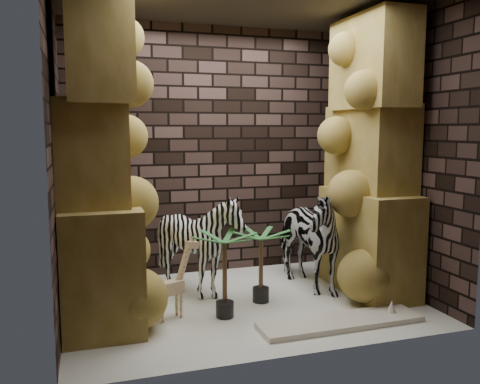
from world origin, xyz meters
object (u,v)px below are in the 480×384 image
object	(u,v)px
giraffe_toy	(169,279)
surfboard	(341,322)
zebra_right	(303,229)
palm_back	(225,275)
palm_front	(261,266)
zebra_left	(199,249)

from	to	relation	value
giraffe_toy	surfboard	world-z (taller)	giraffe_toy
zebra_right	giraffe_toy	size ratio (longest dim) A/B	1.73
palm_back	surfboard	distance (m)	1.15
palm_front	surfboard	bearing A→B (deg)	-58.39
palm_front	zebra_left	bearing A→B (deg)	146.87
zebra_right	zebra_left	size ratio (longest dim) A/B	1.19
zebra_left	giraffe_toy	xyz separation A→B (m)	(-0.42, -0.56, -0.12)
zebra_left	palm_back	world-z (taller)	zebra_left
zebra_left	palm_front	xyz separation A→B (m)	(0.56, -0.37, -0.13)
zebra_right	surfboard	distance (m)	1.27
zebra_right	giraffe_toy	bearing A→B (deg)	-169.73
zebra_right	giraffe_toy	distance (m)	1.67
palm_front	palm_back	bearing A→B (deg)	-147.83
giraffe_toy	palm_back	world-z (taller)	palm_back
zebra_right	zebra_left	xyz separation A→B (m)	(-1.16, 0.07, -0.16)
giraffe_toy	palm_front	distance (m)	0.99
giraffe_toy	palm_back	distance (m)	0.52
zebra_left	surfboard	size ratio (longest dim) A/B	0.73
zebra_left	palm_front	world-z (taller)	zebra_left
zebra_left	giraffe_toy	bearing A→B (deg)	-115.48
zebra_left	surfboard	bearing A→B (deg)	-36.73
surfboard	giraffe_toy	bearing A→B (deg)	156.90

